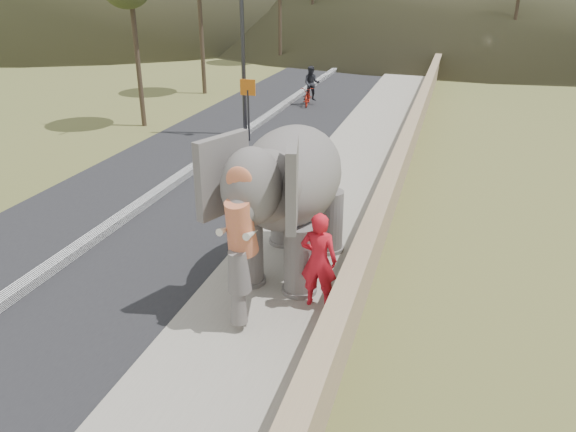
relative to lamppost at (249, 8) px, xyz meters
name	(u,v)px	position (x,y,z in m)	size (l,w,h in m)	color
ground	(206,410)	(4.69, -14.97, -4.87)	(160.00, 160.00, 0.00)	olive
road	(192,172)	(-0.31, -4.97, -4.86)	(7.00, 120.00, 0.03)	black
median	(192,169)	(-0.31, -4.97, -4.76)	(0.35, 120.00, 0.22)	black
walkway	(341,185)	(4.69, -4.97, -4.80)	(3.00, 120.00, 0.15)	#9E9687
parapet	(397,176)	(6.34, -4.97, -4.32)	(0.30, 120.00, 1.10)	tan
lamppost	(249,8)	(0.00, 0.00, 0.00)	(1.76, 0.36, 8.00)	#2E2D32
signboard	(248,99)	(0.19, -0.91, -3.23)	(0.60, 0.08, 2.40)	#2D2D33
elephant_and_man	(291,197)	(4.71, -10.49, -3.13)	(2.56, 4.58, 3.21)	slate
motorcyclist	(310,90)	(0.77, 6.16, -4.12)	(1.10, 1.88, 1.93)	maroon
trees	(464,11)	(7.63, 15.27, -0.83)	(47.48, 42.20, 9.12)	#473828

